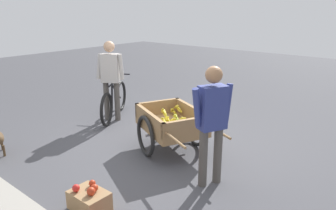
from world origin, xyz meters
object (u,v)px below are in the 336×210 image
at_px(bicycle, 114,101).
at_px(apple_crate, 89,200).
at_px(vendor_person, 212,117).
at_px(fruit_cart, 172,125).
at_px(cyclist_person, 111,74).

relative_size(bicycle, apple_crate, 3.28).
relative_size(vendor_person, apple_crate, 3.54).
distance_m(fruit_cart, cyclist_person, 1.96).
bearing_deg(vendor_person, cyclist_person, -16.67).
bearing_deg(apple_crate, fruit_cart, -81.43).
height_order(bicycle, cyclist_person, cyclist_person).
relative_size(fruit_cart, apple_crate, 4.13).
bearing_deg(vendor_person, bicycle, -18.52).
bearing_deg(cyclist_person, bicycle, -58.39).
bearing_deg(cyclist_person, fruit_cart, 168.39).
relative_size(fruit_cart, cyclist_person, 1.14).
height_order(fruit_cart, vendor_person, vendor_person).
distance_m(bicycle, apple_crate, 3.23).
bearing_deg(cyclist_person, vendor_person, 163.33).
height_order(vendor_person, bicycle, vendor_person).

